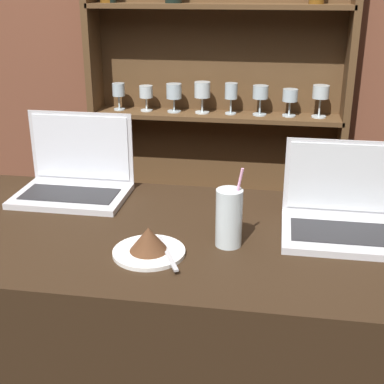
% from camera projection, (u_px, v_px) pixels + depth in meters
% --- Properties ---
extents(bar_counter, '(2.13, 0.67, 1.00)m').
position_uv_depth(bar_counter, '(160.00, 381.00, 1.59)').
color(bar_counter, black).
rests_on(bar_counter, ground_plane).
extents(back_wall, '(7.00, 0.06, 2.70)m').
position_uv_depth(back_wall, '(215.00, 42.00, 2.43)').
color(back_wall, brown).
rests_on(back_wall, ground_plane).
extents(back_shelf, '(1.16, 0.18, 1.89)m').
position_uv_depth(back_shelf, '(215.00, 123.00, 2.48)').
color(back_shelf, brown).
rests_on(back_shelf, ground_plane).
extents(laptop_near, '(0.33, 0.23, 0.24)m').
position_uv_depth(laptop_near, '(75.00, 177.00, 1.62)').
color(laptop_near, silver).
rests_on(laptop_near, bar_counter).
extents(laptop_far, '(0.31, 0.24, 0.22)m').
position_uv_depth(laptop_far, '(343.00, 214.00, 1.38)').
color(laptop_far, silver).
rests_on(laptop_far, bar_counter).
extents(cake_plate, '(0.18, 0.18, 0.07)m').
position_uv_depth(cake_plate, '(149.00, 244.00, 1.27)').
color(cake_plate, white).
rests_on(cake_plate, bar_counter).
extents(water_glass, '(0.07, 0.07, 0.20)m').
position_uv_depth(water_glass, '(229.00, 218.00, 1.30)').
color(water_glass, silver).
rests_on(water_glass, bar_counter).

